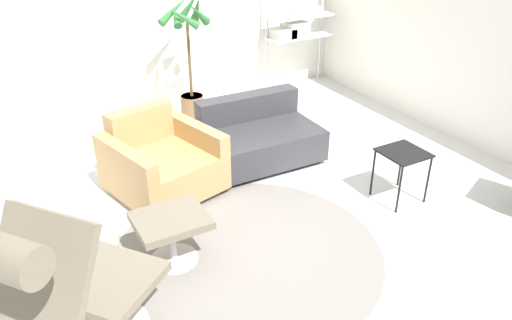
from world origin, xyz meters
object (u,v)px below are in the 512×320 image
object	(u,v)px
potted_plant	(190,65)
shelf_unit	(296,25)
side_table	(403,158)
lounge_chair	(56,278)
ottoman	(171,227)
armchair_red	(161,164)
couch_low	(259,138)

from	to	relation	value
potted_plant	shelf_unit	world-z (taller)	shelf_unit
side_table	lounge_chair	bearing A→B (deg)	-170.64
ottoman	side_table	bearing A→B (deg)	-4.76
ottoman	armchair_red	world-z (taller)	armchair_red
potted_plant	lounge_chair	bearing A→B (deg)	-123.43
armchair_red	potted_plant	distance (m)	1.72
lounge_chair	side_table	bearing A→B (deg)	61.64
armchair_red	side_table	xyz separation A→B (m)	(1.81, -1.17, 0.14)
potted_plant	shelf_unit	xyz separation A→B (m)	(1.71, 0.34, 0.20)
potted_plant	ottoman	bearing A→B (deg)	-115.97
armchair_red	shelf_unit	distance (m)	3.20
lounge_chair	armchair_red	size ratio (longest dim) A/B	1.10
armchair_red	side_table	bearing A→B (deg)	132.57
couch_low	side_table	size ratio (longest dim) A/B	2.38
armchair_red	potted_plant	size ratio (longest dim) A/B	0.69
lounge_chair	potted_plant	xyz separation A→B (m)	(2.02, 3.07, 0.00)
shelf_unit	lounge_chair	bearing A→B (deg)	-137.60
ottoman	potted_plant	distance (m)	2.71
armchair_red	potted_plant	world-z (taller)	potted_plant
armchair_red	shelf_unit	xyz separation A→B (m)	(2.60, 1.75, 0.62)
lounge_chair	shelf_unit	world-z (taller)	shelf_unit
ottoman	couch_low	bearing A→B (deg)	39.13
ottoman	armchair_red	bearing A→B (deg)	74.42
ottoman	side_table	world-z (taller)	side_table
lounge_chair	couch_low	xyz separation A→B (m)	(2.23, 1.78, -0.46)
lounge_chair	couch_low	size ratio (longest dim) A/B	1.03
lounge_chair	potted_plant	size ratio (longest dim) A/B	0.76
potted_plant	couch_low	bearing A→B (deg)	-80.93
armchair_red	couch_low	world-z (taller)	armchair_red
shelf_unit	couch_low	bearing A→B (deg)	-132.69
potted_plant	shelf_unit	distance (m)	1.75
side_table	potted_plant	world-z (taller)	potted_plant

